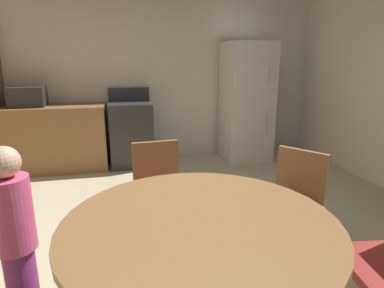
% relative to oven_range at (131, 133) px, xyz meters
% --- Properties ---
extents(ground_plane, '(14.00, 14.00, 0.00)m').
position_rel_oven_range_xyz_m(ground_plane, '(0.32, -2.50, -0.47)').
color(ground_plane, beige).
extents(wall_back, '(5.50, 0.12, 2.70)m').
position_rel_oven_range_xyz_m(wall_back, '(0.32, 0.40, 0.88)').
color(wall_back, silver).
rests_on(wall_back, ground).
extents(kitchen_counter, '(1.78, 0.60, 0.90)m').
position_rel_oven_range_xyz_m(kitchen_counter, '(-1.24, -0.00, -0.02)').
color(kitchen_counter, olive).
rests_on(kitchen_counter, ground).
extents(oven_range, '(0.60, 0.60, 1.10)m').
position_rel_oven_range_xyz_m(oven_range, '(0.00, 0.00, 0.00)').
color(oven_range, '#2D2B28').
rests_on(oven_range, ground).
extents(refrigerator, '(0.68, 0.68, 1.76)m').
position_rel_oven_range_xyz_m(refrigerator, '(1.74, -0.05, 0.41)').
color(refrigerator, silver).
rests_on(refrigerator, ground).
extents(microwave, '(0.44, 0.32, 0.26)m').
position_rel_oven_range_xyz_m(microwave, '(-1.33, -0.00, 0.56)').
color(microwave, '#2D2B28').
rests_on(microwave, kitchen_counter).
extents(dining_table, '(1.36, 1.36, 0.76)m').
position_rel_oven_range_xyz_m(dining_table, '(0.22, -3.27, 0.15)').
color(dining_table, olive).
rests_on(dining_table, ground).
extents(chair_northeast, '(0.56, 0.56, 0.87)m').
position_rel_oven_range_xyz_m(chair_northeast, '(1.08, -2.67, 0.03)').
color(chair_northeast, olive).
rests_on(chair_northeast, ground).
extents(chair_north, '(0.43, 0.43, 0.87)m').
position_rel_oven_range_xyz_m(chair_north, '(0.14, -2.22, 0.03)').
color(chair_north, olive).
rests_on(chair_north, ground).
extents(person_child, '(0.29, 0.29, 1.09)m').
position_rel_oven_range_xyz_m(person_child, '(-0.74, -2.89, 0.11)').
color(person_child, '#8C337A').
rests_on(person_child, ground).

